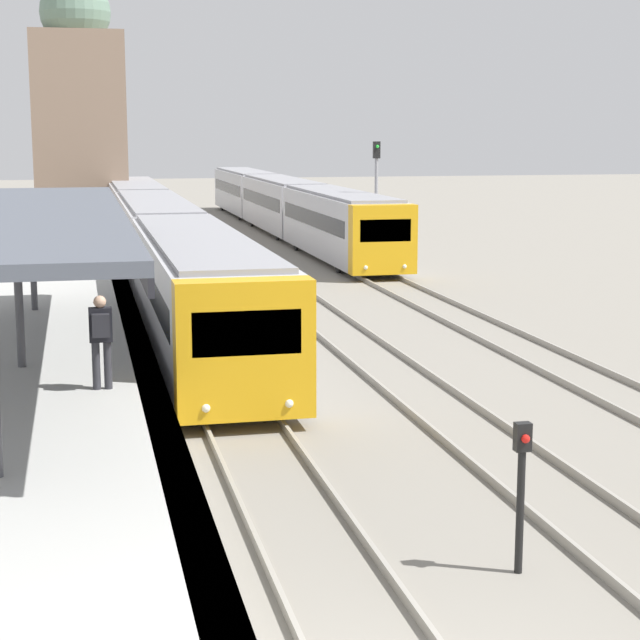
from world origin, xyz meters
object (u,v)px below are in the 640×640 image
(person_on_platform, at_px, (101,334))
(signal_post_near, at_px, (521,481))
(train_far, at_px, (283,203))
(signal_mast_far, at_px, (376,187))
(train_near, at_px, (157,235))

(person_on_platform, height_order, signal_post_near, person_on_platform)
(train_far, relative_size, signal_mast_far, 7.87)
(signal_post_near, xyz_separation_m, signal_mast_far, (7.06, 31.80, 1.99))
(train_near, bearing_deg, train_far, 64.60)
(person_on_platform, xyz_separation_m, signal_mast_far, (12.00, 25.00, 1.19))
(signal_mast_far, bearing_deg, signal_post_near, -102.51)
(signal_post_near, bearing_deg, person_on_platform, 125.97)
(train_near, xyz_separation_m, signal_post_near, (2.37, -28.71, -0.44))
(person_on_platform, distance_m, signal_post_near, 8.45)
(train_far, height_order, signal_post_near, train_far)
(person_on_platform, bearing_deg, train_near, 83.30)
(signal_post_near, bearing_deg, train_near, 94.71)
(train_far, bearing_deg, signal_mast_far, -84.48)
(train_far, distance_m, signal_post_near, 46.09)
(signal_post_near, bearing_deg, signal_mast_far, 77.49)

